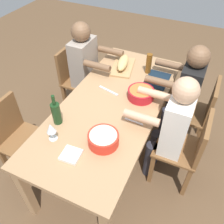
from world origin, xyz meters
TOP-DOWN VIEW (x-y plane):
  - ground_plane at (0.00, 0.00)m, footprint 8.00×8.00m
  - dining_table at (0.00, 0.00)m, footprint 1.95×0.86m
  - chair_far_center at (0.00, 0.75)m, footprint 0.40×0.40m
  - diner_far_center at (-0.00, 0.57)m, footprint 0.41×0.53m
  - chair_near_left at (-0.54, -0.75)m, footprint 0.40×0.40m
  - diner_near_left at (-0.54, -0.57)m, footprint 0.41×0.53m
  - chair_near_right at (0.54, -0.75)m, footprint 0.40×0.40m
  - chair_far_left at (-0.54, 0.75)m, footprint 0.40×0.40m
  - diner_far_left at (-0.54, 0.57)m, footprint 0.41×0.53m
  - serving_bowl_fruit at (-0.19, 0.21)m, footprint 0.25×0.25m
  - serving_bowl_pasta at (0.46, 0.14)m, footprint 0.24×0.24m
  - cutting_board at (-0.60, -0.14)m, footprint 0.44×0.29m
  - bread_loaf at (-0.60, -0.14)m, footprint 0.34×0.17m
  - wine_bottle at (0.41, -0.32)m, footprint 0.08×0.08m
  - beer_bottle at (-0.63, 0.14)m, footprint 0.06×0.06m
  - wine_glass at (0.58, -0.25)m, footprint 0.08×0.08m
  - fork_far_center at (0.14, 0.27)m, footprint 0.02×0.17m
  - placemat_far_left at (-0.54, 0.27)m, footprint 0.32×0.23m
  - carving_knife at (-0.16, -0.11)m, footprint 0.08×0.23m
  - napkin_stack at (0.67, -0.03)m, footprint 0.15×0.15m

SIDE VIEW (x-z plane):
  - ground_plane at x=0.00m, z-range 0.00..0.00m
  - chair_far_center at x=0.00m, z-range 0.06..0.91m
  - chair_near_left at x=-0.54m, z-range 0.06..0.91m
  - chair_near_right at x=0.54m, z-range 0.06..0.91m
  - chair_far_left at x=-0.54m, z-range 0.06..0.91m
  - dining_table at x=0.00m, z-range 0.29..1.03m
  - diner_far_center at x=0.00m, z-range 0.10..1.30m
  - diner_near_left at x=-0.54m, z-range 0.10..1.30m
  - diner_far_left at x=-0.54m, z-range 0.10..1.30m
  - placemat_far_left at x=-0.54m, z-range 0.74..0.75m
  - fork_far_center at x=0.14m, z-range 0.74..0.75m
  - carving_knife at x=-0.16m, z-range 0.74..0.75m
  - cutting_board at x=-0.60m, z-range 0.74..0.76m
  - napkin_stack at x=0.67m, z-range 0.74..0.76m
  - serving_bowl_fruit at x=-0.19m, z-range 0.75..0.84m
  - serving_bowl_pasta at x=0.46m, z-range 0.75..0.85m
  - bread_loaf at x=-0.60m, z-range 0.76..0.85m
  - wine_bottle at x=0.41m, z-range 0.70..0.99m
  - beer_bottle at x=-0.63m, z-range 0.74..0.96m
  - wine_glass at x=0.58m, z-range 0.77..0.94m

